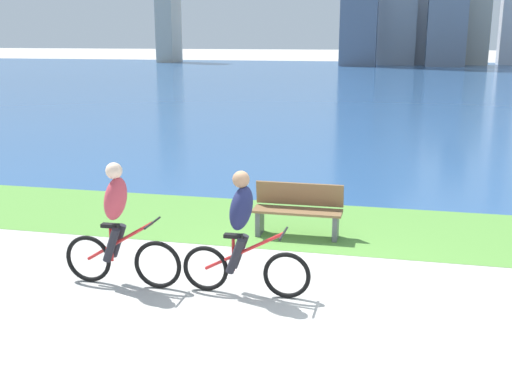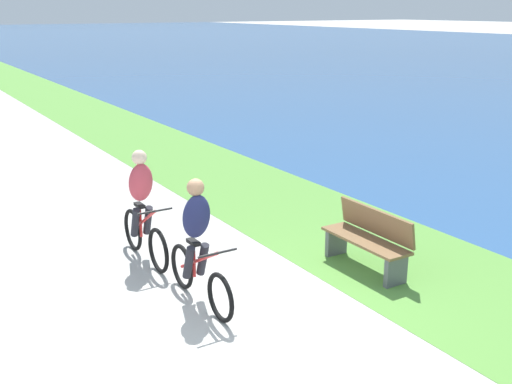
{
  "view_description": "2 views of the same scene",
  "coord_description": "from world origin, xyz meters",
  "views": [
    {
      "loc": [
        1.21,
        -7.4,
        3.31
      ],
      "look_at": [
        -0.7,
        0.92,
        1.15
      ],
      "focal_mm": 43.32,
      "sensor_mm": 36.0,
      "label": 1
    },
    {
      "loc": [
        5.93,
        -3.22,
        3.68
      ],
      "look_at": [
        -0.89,
        0.97,
        1.28
      ],
      "focal_mm": 43.18,
      "sensor_mm": 36.0,
      "label": 2
    }
  ],
  "objects": [
    {
      "name": "cyclist_lead",
      "position": [
        -0.66,
        -0.04,
        0.83
      ],
      "size": [
        1.72,
        0.52,
        1.66
      ],
      "color": "black",
      "rests_on": "ground"
    },
    {
      "name": "bench_near_path",
      "position": [
        -0.35,
        2.55,
        0.45
      ],
      "size": [
        1.5,
        0.47,
        0.9
      ],
      "color": "brown",
      "rests_on": "ground"
    },
    {
      "name": "cyclist_trailing",
      "position": [
        -2.36,
        -0.11,
        0.84
      ],
      "size": [
        1.68,
        0.52,
        1.71
      ],
      "color": "black",
      "rests_on": "ground"
    },
    {
      "name": "bay_water_surface",
      "position": [
        0.0,
        41.18,
        0.0
      ],
      "size": [
        300.0,
        73.04,
        0.0
      ],
      "primitive_type": "cube",
      "color": "#2D568C",
      "rests_on": "ground"
    },
    {
      "name": "ground_plane",
      "position": [
        0.0,
        0.0,
        0.0
      ],
      "size": [
        300.0,
        300.0,
        0.0
      ],
      "primitive_type": "plane",
      "color": "#B2AFA8"
    },
    {
      "name": "grass_strip_bayside",
      "position": [
        0.0,
        3.2,
        0.0
      ],
      "size": [
        120.0,
        2.92,
        0.01
      ],
      "primitive_type": "cube",
      "color": "#59933D",
      "rests_on": "ground"
    }
  ]
}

